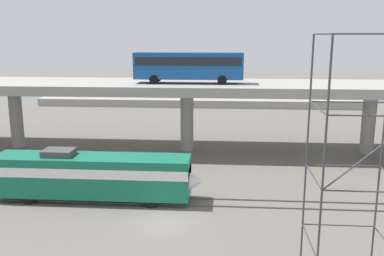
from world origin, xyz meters
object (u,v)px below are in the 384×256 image
Objects in this scene: parked_car_7 at (294,91)px; transit_bus_on_overpass at (189,65)px; parked_car_6 at (158,93)px; scaffolding_tower at (355,169)px; parked_car_2 at (303,94)px; parked_car_3 at (244,91)px; train_locomotive at (102,174)px; parked_car_4 at (83,90)px; parked_car_1 at (86,92)px; parked_car_0 at (137,90)px; parked_car_5 at (188,92)px.

transit_bus_on_overpass is at bearing -114.94° from parked_car_7.
transit_bus_on_overpass is 2.59× the size of parked_car_6.
scaffolding_tower reaches higher than parked_car_2.
parked_car_3 is (-10.96, 3.98, -0.00)m from parked_car_2.
parked_car_3 and parked_car_6 have the same top height.
parked_car_3 is at bearing 160.06° from parked_car_2.
parked_car_2 is (24.67, 49.49, -0.01)m from train_locomotive.
scaffolding_tower reaches higher than parked_car_4.
parked_car_2 is 4.48m from parked_car_7.
parked_car_1 is at bearing 118.14° from scaffolding_tower.
transit_bus_on_overpass is at bearing -70.03° from parked_car_0.
parked_car_6 is at bearing -75.44° from transit_bus_on_overpass.
parked_car_1 is 42.08m from parked_car_2.
parked_car_0 and parked_car_7 have the same top height.
train_locomotive is 52.54m from parked_car_1.
scaffolding_tower is 70.63m from parked_car_1.
parked_car_1 is (-17.41, 49.57, -0.02)m from train_locomotive.
parked_car_6 is at bearing 11.73° from parked_car_3.
parked_car_1 is 1.00× the size of parked_car_3.
transit_bus_on_overpass is at bearing 94.82° from parked_car_5.
train_locomotive reaches higher than parked_car_1.
parked_car_4 is at bearing -178.41° from parked_car_7.
transit_bus_on_overpass is 41.15m from parked_car_0.
parked_car_5 is at bearing -174.96° from parked_car_7.
transit_bus_on_overpass is 2.59× the size of parked_car_5.
parked_car_5 is at bearing 19.24° from parked_car_6.
train_locomotive reaches higher than parked_car_6.
transit_bus_on_overpass reaches higher than parked_car_7.
parked_car_1 is 31.36m from parked_car_3.
parked_car_0 is 0.91× the size of parked_car_5.
parked_car_3 is 0.88× the size of parked_car_6.
scaffolding_tower is 3.27× the size of parked_car_1.
parked_car_1 is 0.90× the size of parked_car_7.
parked_car_7 is (42.69, 1.19, 0.00)m from parked_car_4.
parked_car_2 is at bearing -76.54° from parked_car_7.
scaffolding_tower is 3.13× the size of parked_car_0.
parked_car_5 is (2.61, 52.00, -0.01)m from train_locomotive.
parked_car_0 and parked_car_5 have the same top height.
parked_car_5 is (-11.10, -1.47, 0.00)m from parked_car_3.
parked_car_0 is 32.99m from parked_car_2.
parked_car_1 is at bearing 6.92° from parked_car_5.
parked_car_7 is (17.92, 38.54, -7.77)m from transit_bus_on_overpass.
parked_car_3 is at bearing 11.73° from parked_car_6.
parked_car_0 is 0.94× the size of parked_car_7.
parked_car_0 is at bearing 173.38° from parked_car_2.
parked_car_6 is (-5.90, -2.06, -0.00)m from parked_car_5.
transit_bus_on_overpass reaches higher than parked_car_4.
train_locomotive is at bearing -86.23° from parked_car_6.
parked_car_5 is at bearing -6.92° from parked_car_0.
train_locomotive reaches higher than parked_car_3.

